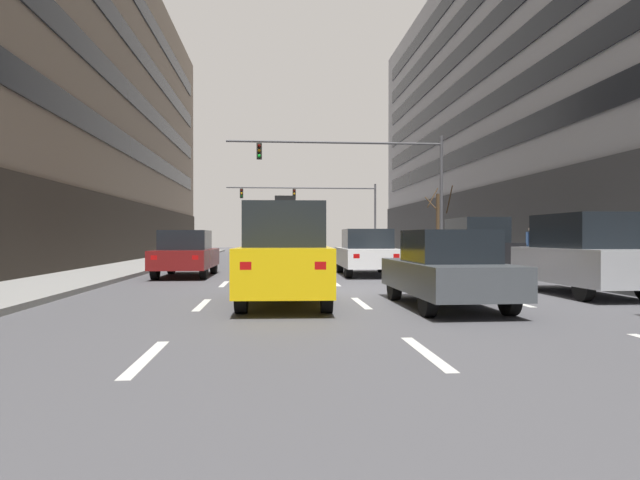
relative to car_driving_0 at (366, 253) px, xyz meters
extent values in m
plane|color=#515156|center=(-1.58, -5.42, -0.85)|extent=(120.00, 120.00, 0.00)
cube|color=gray|center=(-9.90, -5.42, -0.78)|extent=(3.10, 80.00, 0.14)
cube|color=gray|center=(6.75, -5.42, -0.78)|extent=(3.10, 80.00, 0.14)
cube|color=silver|center=(-4.96, -13.42, -0.85)|extent=(0.16, 2.00, 0.01)
cube|color=silver|center=(-4.96, -8.42, -0.85)|extent=(0.16, 2.00, 0.01)
cube|color=silver|center=(-4.96, -3.42, -0.85)|extent=(0.16, 2.00, 0.01)
cube|color=silver|center=(-4.96, 1.58, -0.85)|extent=(0.16, 2.00, 0.01)
cube|color=silver|center=(-4.96, 6.58, -0.85)|extent=(0.16, 2.00, 0.01)
cube|color=silver|center=(-4.96, 11.58, -0.85)|extent=(0.16, 2.00, 0.01)
cube|color=silver|center=(-4.96, 16.58, -0.85)|extent=(0.16, 2.00, 0.01)
cube|color=silver|center=(-4.96, 21.58, -0.85)|extent=(0.16, 2.00, 0.01)
cube|color=silver|center=(-4.96, 26.58, -0.85)|extent=(0.16, 2.00, 0.01)
cube|color=silver|center=(-1.58, -13.42, -0.85)|extent=(0.16, 2.00, 0.01)
cube|color=silver|center=(-1.58, -8.42, -0.85)|extent=(0.16, 2.00, 0.01)
cube|color=silver|center=(-1.58, -3.42, -0.85)|extent=(0.16, 2.00, 0.01)
cube|color=silver|center=(-1.58, 1.58, -0.85)|extent=(0.16, 2.00, 0.01)
cube|color=silver|center=(-1.58, 6.58, -0.85)|extent=(0.16, 2.00, 0.01)
cube|color=silver|center=(-1.58, 11.58, -0.85)|extent=(0.16, 2.00, 0.01)
cube|color=silver|center=(-1.58, 16.58, -0.85)|extent=(0.16, 2.00, 0.01)
cube|color=silver|center=(-1.58, 21.58, -0.85)|extent=(0.16, 2.00, 0.01)
cube|color=silver|center=(-1.58, 26.58, -0.85)|extent=(0.16, 2.00, 0.01)
cube|color=silver|center=(1.81, -8.42, -0.85)|extent=(0.16, 2.00, 0.01)
cube|color=silver|center=(1.81, -3.42, -0.85)|extent=(0.16, 2.00, 0.01)
cube|color=silver|center=(1.81, 1.58, -0.85)|extent=(0.16, 2.00, 0.01)
cube|color=silver|center=(1.81, 6.58, -0.85)|extent=(0.16, 2.00, 0.01)
cube|color=silver|center=(1.81, 11.58, -0.85)|extent=(0.16, 2.00, 0.01)
cube|color=silver|center=(1.81, 16.58, -0.85)|extent=(0.16, 2.00, 0.01)
cube|color=silver|center=(1.81, 21.58, -0.85)|extent=(0.16, 2.00, 0.01)
cube|color=silver|center=(1.81, 26.58, -0.85)|extent=(0.16, 2.00, 0.01)
cylinder|color=black|center=(-0.81, 1.48, -0.50)|extent=(0.24, 0.69, 0.69)
cylinder|color=black|center=(0.86, 1.45, -0.50)|extent=(0.24, 0.69, 0.69)
cylinder|color=black|center=(-0.86, -1.34, -0.50)|extent=(0.24, 0.69, 0.69)
cylinder|color=black|center=(0.81, -1.37, -0.50)|extent=(0.24, 0.69, 0.69)
cube|color=white|center=(0.00, 0.06, -0.17)|extent=(2.01, 4.64, 0.67)
cube|color=black|center=(0.00, -0.15, 0.52)|extent=(1.71, 2.02, 0.71)
cube|color=white|center=(-0.63, 2.33, -0.05)|extent=(0.21, 0.09, 0.15)
cube|color=red|center=(-0.71, -2.19, -0.05)|extent=(0.21, 0.09, 0.15)
cube|color=white|center=(0.72, 2.30, -0.05)|extent=(0.21, 0.09, 0.15)
cube|color=red|center=(0.63, -2.22, -0.05)|extent=(0.21, 0.09, 0.15)
cylinder|color=black|center=(-4.10, 3.62, -0.54)|extent=(0.22, 0.63, 0.62)
cylinder|color=black|center=(-2.59, 3.59, -0.54)|extent=(0.22, 0.63, 0.62)
cylinder|color=black|center=(-4.16, 1.07, -0.54)|extent=(0.22, 0.63, 0.62)
cylinder|color=black|center=(-2.65, 1.04, -0.54)|extent=(0.22, 0.63, 0.62)
cube|color=yellow|center=(-3.38, 2.33, -0.24)|extent=(1.83, 4.20, 0.60)
cube|color=black|center=(-3.38, 2.14, 0.39)|extent=(1.55, 1.83, 0.64)
cube|color=white|center=(-3.94, 4.38, -0.13)|extent=(0.19, 0.08, 0.13)
cube|color=red|center=(-4.03, 0.31, -0.13)|extent=(0.19, 0.08, 0.13)
cube|color=white|center=(-2.72, 4.36, -0.13)|extent=(0.19, 0.08, 0.13)
cube|color=red|center=(-2.81, 0.28, -0.13)|extent=(0.19, 0.08, 0.13)
cube|color=black|center=(-3.38, 2.14, 0.79)|extent=(0.42, 0.20, 0.17)
cylinder|color=black|center=(-3.96, -7.04, -0.52)|extent=(0.25, 0.67, 0.66)
cylinder|color=black|center=(-2.36, -7.11, -0.52)|extent=(0.25, 0.67, 0.66)
cylinder|color=black|center=(-4.07, -9.75, -0.52)|extent=(0.25, 0.67, 0.66)
cylinder|color=black|center=(-2.46, -9.81, -0.52)|extent=(0.25, 0.67, 0.66)
cube|color=yellow|center=(-3.21, -8.43, -0.07)|extent=(2.01, 4.48, 0.90)
cube|color=black|center=(-3.21, -8.43, 0.83)|extent=(1.70, 2.66, 0.90)
cube|color=white|center=(-3.78, -6.24, 0.09)|extent=(0.20, 0.09, 0.14)
cube|color=red|center=(-3.94, -10.56, 0.09)|extent=(0.20, 0.09, 0.14)
cube|color=white|center=(-2.49, -6.29, 0.09)|extent=(0.20, 0.09, 0.14)
cube|color=red|center=(-2.65, -10.61, 0.09)|extent=(0.20, 0.09, 0.14)
cube|color=black|center=(-3.21, -8.43, 1.37)|extent=(0.45, 0.22, 0.18)
cylinder|color=black|center=(-0.73, -7.89, -0.53)|extent=(0.22, 0.63, 0.63)
cylinder|color=black|center=(0.80, -7.87, -0.53)|extent=(0.22, 0.63, 0.63)
cylinder|color=black|center=(-0.69, -10.47, -0.53)|extent=(0.22, 0.63, 0.63)
cylinder|color=black|center=(0.83, -10.45, -0.53)|extent=(0.22, 0.63, 0.63)
cube|color=#474C51|center=(0.05, -9.17, -0.23)|extent=(1.81, 4.22, 0.61)
cube|color=black|center=(0.06, -9.36, 0.40)|extent=(1.55, 1.83, 0.65)
cube|color=white|center=(-0.59, -7.11, -0.12)|extent=(0.19, 0.08, 0.13)
cube|color=red|center=(-0.53, -11.24, -0.12)|extent=(0.19, 0.08, 0.13)
cube|color=white|center=(0.64, -7.10, -0.12)|extent=(0.19, 0.08, 0.13)
cube|color=red|center=(0.70, -11.22, -0.12)|extent=(0.19, 0.08, 0.13)
cylinder|color=black|center=(-7.41, 1.27, -0.51)|extent=(0.23, 0.67, 0.67)
cylinder|color=black|center=(-5.79, 1.26, -0.51)|extent=(0.23, 0.67, 0.67)
cylinder|color=black|center=(-7.44, -1.46, -0.51)|extent=(0.23, 0.67, 0.67)
cylinder|color=black|center=(-5.81, -1.48, -0.51)|extent=(0.23, 0.67, 0.67)
cube|color=maroon|center=(-6.61, -0.10, -0.19)|extent=(1.91, 4.48, 0.65)
cube|color=black|center=(-6.61, -0.31, 0.48)|extent=(1.64, 1.94, 0.69)
cube|color=white|center=(-7.24, 2.09, -0.08)|extent=(0.20, 0.08, 0.14)
cube|color=red|center=(-7.29, -2.29, -0.08)|extent=(0.20, 0.08, 0.14)
cube|color=white|center=(-5.94, 2.08, -0.08)|extent=(0.20, 0.08, 0.14)
cube|color=red|center=(-5.98, -2.30, -0.08)|extent=(0.20, 0.08, 0.14)
cylinder|color=black|center=(3.38, -5.98, -0.54)|extent=(0.21, 0.62, 0.62)
cylinder|color=black|center=(4.89, -5.96, -0.54)|extent=(0.21, 0.62, 0.62)
cylinder|color=black|center=(3.41, -8.52, -0.54)|extent=(0.21, 0.62, 0.62)
cube|color=#B7BABF|center=(4.15, -7.24, -0.11)|extent=(1.78, 4.17, 0.85)
cube|color=black|center=(4.15, -7.24, 0.74)|extent=(1.54, 2.47, 0.85)
cube|color=white|center=(3.52, -5.21, 0.03)|extent=(0.19, 0.08, 0.13)
cube|color=red|center=(3.56, -9.28, 0.03)|extent=(0.19, 0.08, 0.13)
cube|color=white|center=(4.74, -5.20, 0.03)|extent=(0.19, 0.08, 0.13)
cylinder|color=black|center=(3.37, 1.13, -0.52)|extent=(0.24, 0.67, 0.66)
cylinder|color=black|center=(4.98, 1.09, -0.52)|extent=(0.24, 0.67, 0.66)
cylinder|color=black|center=(3.31, -1.59, -0.52)|extent=(0.24, 0.67, 0.66)
cylinder|color=black|center=(4.92, -1.62, -0.52)|extent=(0.24, 0.67, 0.66)
cube|color=black|center=(4.15, -0.25, -0.06)|extent=(1.95, 4.47, 0.91)
cube|color=black|center=(4.15, -0.25, 0.84)|extent=(1.67, 2.65, 0.91)
cube|color=white|center=(3.55, 1.94, 0.09)|extent=(0.20, 0.08, 0.14)
cube|color=red|center=(3.45, -2.41, 0.09)|extent=(0.20, 0.08, 0.14)
cube|color=white|center=(4.85, 1.91, 0.09)|extent=(0.20, 0.08, 0.14)
cube|color=red|center=(4.75, -2.43, 0.09)|extent=(0.20, 0.08, 0.14)
cylinder|color=black|center=(3.41, 7.02, -0.54)|extent=(0.22, 0.63, 0.62)
cylinder|color=black|center=(4.92, 7.00, -0.54)|extent=(0.22, 0.63, 0.62)
cylinder|color=black|center=(3.37, 4.47, -0.54)|extent=(0.22, 0.63, 0.62)
cylinder|color=black|center=(4.89, 4.45, -0.54)|extent=(0.22, 0.63, 0.62)
cube|color=black|center=(4.15, 5.74, -0.23)|extent=(1.80, 4.19, 0.61)
cube|color=black|center=(4.15, 5.55, 0.39)|extent=(1.54, 1.82, 0.64)
cube|color=white|center=(3.57, 7.79, -0.13)|extent=(0.19, 0.08, 0.13)
cube|color=red|center=(3.51, 3.70, -0.13)|extent=(0.19, 0.08, 0.13)
cube|color=white|center=(4.79, 7.77, -0.13)|extent=(0.19, 0.08, 0.13)
cube|color=red|center=(4.73, 3.68, -0.13)|extent=(0.19, 0.08, 0.13)
cylinder|color=#4C4C51|center=(5.60, 8.56, 2.68)|extent=(0.18, 0.18, 6.78)
cylinder|color=#4C4C51|center=(-0.17, 8.56, 5.61)|extent=(11.55, 0.12, 0.12)
cube|color=black|center=(-4.22, 8.56, 5.09)|extent=(0.28, 0.24, 0.84)
sphere|color=#4B0704|center=(-4.22, 8.42, 5.35)|extent=(0.17, 0.17, 0.17)
sphere|color=#523505|center=(-4.22, 8.42, 5.09)|extent=(0.17, 0.17, 0.17)
sphere|color=green|center=(-4.22, 8.42, 4.83)|extent=(0.17, 0.17, 0.17)
cylinder|color=#4C4C51|center=(5.60, 27.64, 2.31)|extent=(0.18, 0.18, 6.04)
cylinder|color=#4C4C51|center=(-1.00, 27.64, 4.92)|extent=(13.19, 0.12, 0.12)
cube|color=black|center=(-1.66, 27.64, 4.40)|extent=(0.28, 0.24, 0.84)
sphere|color=#4B0704|center=(-1.66, 27.50, 4.66)|extent=(0.17, 0.17, 0.17)
sphere|color=orange|center=(-1.66, 27.50, 4.40)|extent=(0.17, 0.17, 0.17)
sphere|color=#073E10|center=(-1.66, 27.50, 4.14)|extent=(0.17, 0.17, 0.17)
cube|color=black|center=(-6.27, 27.64, 4.40)|extent=(0.28, 0.24, 0.84)
sphere|color=#4B0704|center=(-6.27, 27.50, 4.66)|extent=(0.17, 0.17, 0.17)
sphere|color=orange|center=(-6.27, 27.50, 4.40)|extent=(0.17, 0.17, 0.17)
sphere|color=#073E10|center=(-6.27, 27.50, 4.14)|extent=(0.17, 0.17, 0.17)
cylinder|color=#4C3823|center=(6.44, 11.77, 1.23)|extent=(0.29, 0.29, 3.89)
cylinder|color=#42301E|center=(6.20, 12.16, 2.97)|extent=(0.87, 0.57, 1.25)
cylinder|color=#42301E|center=(5.90, 11.60, 2.62)|extent=(0.41, 1.13, 0.83)
cylinder|color=#42301E|center=(7.11, 11.72, 2.83)|extent=(0.16, 1.39, 1.61)
cylinder|color=brown|center=(7.71, 2.43, -0.27)|extent=(0.13, 0.13, 0.89)
cylinder|color=brown|center=(7.54, 2.41, -0.27)|extent=(0.13, 0.13, 0.89)
cube|color=navy|center=(7.63, 2.42, 0.49)|extent=(0.37, 0.25, 0.63)
sphere|color=beige|center=(7.63, 2.42, 0.92)|extent=(0.23, 0.23, 0.23)
cylinder|color=navy|center=(7.84, 2.45, 0.52)|extent=(0.09, 0.09, 0.57)
cylinder|color=navy|center=(7.41, 2.38, 0.52)|extent=(0.09, 0.09, 0.57)
camera|label=1|loc=(-3.46, -19.93, 0.59)|focal=30.22mm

